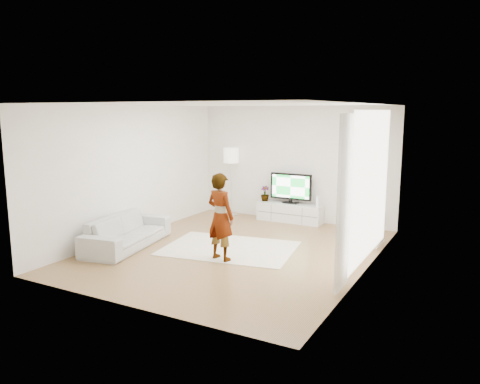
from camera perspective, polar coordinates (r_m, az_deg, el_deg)
The scene contains 17 objects.
floor at distance 9.17m, azimuth -0.56°, elevation -7.17°, with size 6.00×6.00×0.00m, color #9A7545.
ceiling at distance 8.76m, azimuth -0.59°, elevation 10.62°, with size 6.00×6.00×0.00m, color white.
wall_left at distance 10.30m, azimuth -12.83°, elevation 2.45°, with size 0.02×6.00×2.80m, color white.
wall_right at distance 7.96m, azimuth 15.36°, elevation 0.22°, with size 0.02×6.00×2.80m, color white.
wall_back at distance 11.55m, azimuth 6.70°, elevation 3.42°, with size 5.00×0.02×2.80m, color white.
wall_front at distance 6.44m, azimuth -13.66°, elevation -1.94°, with size 5.00×0.02×2.80m, color white.
window at distance 8.25m, azimuth 15.72°, elevation 0.88°, with size 0.01×2.60×2.50m, color white.
curtain_near at distance 7.04m, azimuth 12.66°, elevation -1.32°, with size 0.04×0.70×2.60m, color white.
curtain_far at distance 9.54m, azimuth 16.98°, elevation 1.39°, with size 0.04×0.70×2.60m, color white.
media_console at distance 11.53m, azimuth 6.11°, elevation -2.50°, with size 1.61×0.46×0.45m.
television at distance 11.44m, azimuth 6.22°, elevation 0.59°, with size 1.06×0.21×0.74m.
game_console at distance 11.22m, azimuth 9.47°, elevation -1.11°, with size 0.09×0.18×0.24m.
potted_plant at distance 11.72m, azimuth 3.05°, elevation -0.19°, with size 0.21×0.21×0.37m, color #3F7238.
rug at distance 9.31m, azimuth -1.30°, elevation -6.86°, with size 2.52×1.81×0.01m, color white.
player at distance 8.42m, azimuth -2.40°, elevation -3.03°, with size 0.58×0.38×1.59m, color #334772.
sofa at distance 9.61m, azimuth -13.60°, elevation -4.68°, with size 2.16×0.85×0.63m, color #BABAB5.
floor_lamp at distance 11.97m, azimuth -1.08°, elevation 4.12°, with size 0.39×0.39×1.75m.
Camera 1 is at (4.26, -7.66, 2.69)m, focal length 35.00 mm.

